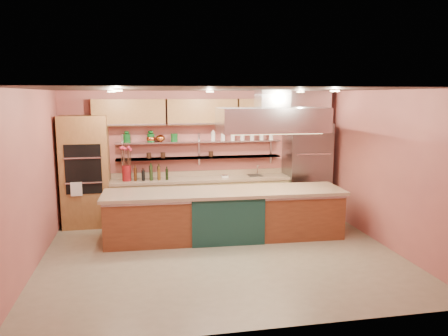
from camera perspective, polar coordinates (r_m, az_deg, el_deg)
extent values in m
cube|color=gray|center=(7.67, -0.35, -11.26)|extent=(6.00, 5.00, 0.02)
cube|color=black|center=(7.17, -0.38, 10.24)|extent=(6.00, 5.00, 0.02)
cube|color=#AF5B52|center=(9.73, -3.00, 1.77)|extent=(6.00, 0.04, 2.80)
cube|color=#AF5B52|center=(4.91, 4.89, -5.99)|extent=(6.00, 0.04, 2.80)
cube|color=#AF5B52|center=(7.38, -23.96, -1.54)|extent=(0.04, 5.00, 2.80)
cube|color=#AF5B52|center=(8.35, 20.33, -0.10)|extent=(0.04, 5.00, 2.80)
cube|color=olive|center=(9.44, -17.63, -0.44)|extent=(0.95, 0.64, 2.30)
cube|color=slate|center=(10.02, 10.74, -0.18)|extent=(0.95, 0.72, 2.10)
cube|color=tan|center=(9.60, -3.01, -4.01)|extent=(3.84, 0.64, 0.93)
cube|color=silver|center=(9.60, -3.19, 1.36)|extent=(3.60, 0.26, 0.03)
cube|color=silver|center=(9.56, -3.21, 3.44)|extent=(3.60, 0.26, 0.03)
cube|color=olive|center=(9.47, -2.91, 7.33)|extent=(4.60, 0.36, 0.55)
cube|color=silver|center=(8.28, 6.26, 6.28)|extent=(2.00, 1.00, 0.45)
cube|color=#FFE5A5|center=(7.36, -0.66, 9.99)|extent=(4.00, 2.80, 0.02)
cube|color=brown|center=(8.36, 0.10, -6.06)|extent=(4.47, 1.12, 0.93)
cylinder|color=maroon|center=(9.35, -12.61, -0.66)|extent=(0.24, 0.24, 0.33)
cube|color=black|center=(9.35, -10.00, -0.66)|extent=(0.96, 0.35, 0.30)
cube|color=silver|center=(9.53, 0.11, -1.00)|extent=(0.15, 0.12, 0.08)
cylinder|color=white|center=(9.78, 4.39, -0.26)|extent=(0.04, 0.04, 0.25)
ellipsoid|color=#C8612E|center=(9.47, -8.30, 3.87)|extent=(0.20, 0.20, 0.16)
cylinder|color=#104B1B|center=(9.49, -6.51, 3.97)|extent=(0.18, 0.18, 0.17)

